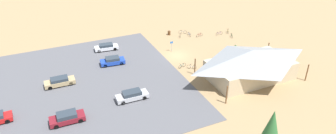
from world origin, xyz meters
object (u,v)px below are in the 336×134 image
(pine_center, at_px, (271,132))
(car_blue_near_entry, at_px, (113,61))
(bicycle_yellow_by_bin, at_px, (228,31))
(bicycle_purple_lone_west, at_px, (219,33))
(trash_bin, at_px, (169,33))
(car_silver_inner_stall, at_px, (132,95))
(car_tan_front_row, at_px, (60,81))
(car_maroon_mid_lot, at_px, (67,118))
(bicycle_silver_lone_east, at_px, (183,32))
(bicycle_blue_mid_cluster, at_px, (189,34))
(visitor_by_pavilion, at_px, (235,48))
(bicycle_green_front_row, at_px, (232,36))
(car_white_back_corner, at_px, (106,47))
(bike_pavilion, at_px, (251,63))
(lot_sign, at_px, (172,45))
(bicycle_red_back_row, at_px, (199,35))
(bicycle_white_near_sign, at_px, (192,67))
(bicycle_teal_yard_left, at_px, (182,66))
(visitor_near_lot, at_px, (285,55))
(bicycle_orange_yard_front, at_px, (180,35))

(pine_center, height_order, car_blue_near_entry, pine_center)
(bicycle_yellow_by_bin, distance_m, bicycle_purple_lone_west, 2.37)
(trash_bin, bearing_deg, car_silver_inner_stall, 52.86)
(car_silver_inner_stall, xyz_separation_m, car_tan_front_row, (9.11, -8.55, -0.02))
(car_maroon_mid_lot, bearing_deg, bicycle_silver_lone_east, -142.77)
(pine_center, distance_m, bicycle_blue_mid_cluster, 38.04)
(car_silver_inner_stall, xyz_separation_m, visitor_by_pavilion, (-23.19, -6.92, 0.18))
(bicycle_green_front_row, bearing_deg, car_white_back_corner, -10.27)
(bike_pavilion, xyz_separation_m, visitor_by_pavilion, (-3.45, -8.82, -1.82))
(car_maroon_mid_lot, relative_size, car_blue_near_entry, 1.03)
(pine_center, height_order, bicycle_purple_lone_west, pine_center)
(lot_sign, xyz_separation_m, car_white_back_corner, (11.37, -5.77, -0.71))
(bike_pavilion, bearing_deg, bicycle_red_back_row, -93.57)
(trash_bin, xyz_separation_m, bicycle_silver_lone_east, (-3.05, 0.56, -0.07))
(bicycle_white_near_sign, distance_m, car_tan_front_row, 21.94)
(car_white_back_corner, bearing_deg, trash_bin, -172.03)
(pine_center, relative_size, bicycle_teal_yard_left, 4.72)
(bike_pavilion, height_order, bicycle_yellow_by_bin, bike_pavilion)
(bicycle_yellow_by_bin, xyz_separation_m, car_white_back_corner, (26.75, -2.38, 0.30))
(bike_pavilion, height_order, visitor_by_pavilion, bike_pavilion)
(bicycle_silver_lone_east, height_order, visitor_by_pavilion, visitor_by_pavilion)
(bicycle_green_front_row, distance_m, car_tan_front_row, 36.53)
(car_maroon_mid_lot, distance_m, car_blue_near_entry, 16.69)
(visitor_by_pavilion, height_order, visitor_near_lot, visitor_near_lot)
(lot_sign, bearing_deg, bicycle_white_near_sign, 91.34)
(car_maroon_mid_lot, bearing_deg, visitor_by_pavilion, -165.62)
(bike_pavilion, distance_m, bicycle_yellow_by_bin, 19.63)
(bicycle_green_front_row, relative_size, visitor_near_lot, 0.84)
(car_blue_near_entry, bearing_deg, car_white_back_corner, -94.67)
(bike_pavilion, height_order, car_white_back_corner, bike_pavilion)
(bike_pavilion, relative_size, bicycle_yellow_by_bin, 10.06)
(bicycle_teal_yard_left, height_order, visitor_by_pavilion, visitor_by_pavilion)
(car_silver_inner_stall, bearing_deg, bicycle_teal_yard_left, -152.75)
(bicycle_white_near_sign, relative_size, car_white_back_corner, 0.30)
(bicycle_teal_yard_left, relative_size, visitor_near_lot, 0.88)
(bicycle_teal_yard_left, xyz_separation_m, bicycle_purple_lone_west, (-14.16, -9.99, -0.02))
(bicycle_teal_yard_left, xyz_separation_m, car_silver_inner_stall, (11.17, 5.75, 0.37))
(bicycle_blue_mid_cluster, relative_size, car_tan_front_row, 0.37)
(bicycle_teal_yard_left, distance_m, bicycle_orange_yard_front, 13.77)
(bicycle_yellow_by_bin, xyz_separation_m, car_blue_near_entry, (27.26, 3.91, 0.34))
(pine_center, height_order, visitor_by_pavilion, pine_center)
(bicycle_teal_yard_left, distance_m, bicycle_green_front_row, 17.71)
(car_silver_inner_stall, height_order, car_white_back_corner, car_silver_inner_stall)
(bicycle_yellow_by_bin, bearing_deg, car_white_back_corner, -5.09)
(bicycle_teal_yard_left, bearing_deg, bicycle_silver_lone_east, -117.41)
(car_white_back_corner, xyz_separation_m, car_blue_near_entry, (0.51, 6.29, 0.04))
(bicycle_white_near_sign, bearing_deg, pine_center, 81.48)
(bicycle_yellow_by_bin, height_order, bicycle_silver_lone_east, bicycle_yellow_by_bin)
(bike_pavilion, distance_m, car_white_back_corner, 27.65)
(bicycle_blue_mid_cluster, xyz_separation_m, bicycle_purple_lone_west, (-6.22, 2.26, -0.02))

